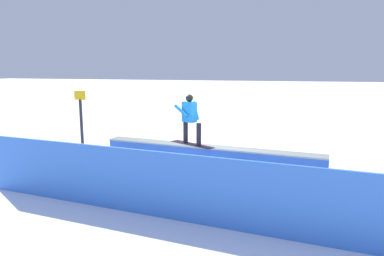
{
  "coord_description": "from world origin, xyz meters",
  "views": [
    {
      "loc": [
        -1.96,
        9.75,
        2.81
      ],
      "look_at": [
        0.26,
        0.96,
        1.21
      ],
      "focal_mm": 32.81,
      "sensor_mm": 36.0,
      "label": 1
    }
  ],
  "objects": [
    {
      "name": "ground_plane",
      "position": [
        0.0,
        0.0,
        0.0
      ],
      "size": [
        120.0,
        120.0,
        0.0
      ],
      "primitive_type": "plane",
      "color": "white"
    },
    {
      "name": "grind_box",
      "position": [
        0.0,
        0.0,
        0.24
      ],
      "size": [
        6.56,
        1.37,
        0.52
      ],
      "color": "blue",
      "rests_on": "ground_plane"
    },
    {
      "name": "snowboarder",
      "position": [
        0.59,
        -0.11,
        1.33
      ],
      "size": [
        1.47,
        1.0,
        1.48
      ],
      "color": "black",
      "rests_on": "grind_box"
    },
    {
      "name": "safety_fence",
      "position": [
        0.0,
        3.87,
        0.64
      ],
      "size": [
        8.72,
        1.24,
        1.27
      ],
      "primitive_type": "cube",
      "rotation": [
        0.0,
        0.0,
        -0.13
      ],
      "color": "#3A76DE",
      "rests_on": "ground_plane"
    },
    {
      "name": "trail_marker",
      "position": [
        4.56,
        -0.7,
        1.07
      ],
      "size": [
        0.4,
        0.1,
        2.0
      ],
      "color": "#262628",
      "rests_on": "ground_plane"
    }
  ]
}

